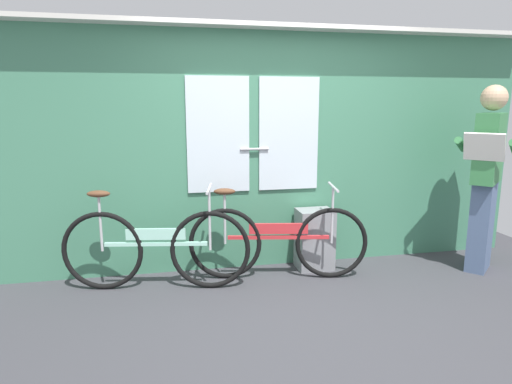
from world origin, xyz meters
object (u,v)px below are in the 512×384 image
at_px(bicycle_near_door, 156,248).
at_px(passenger_reading_newspaper, 486,175).
at_px(trash_bin_by_wall, 314,239).
at_px(bicycle_leaning_behind, 278,241).

height_order(bicycle_near_door, passenger_reading_newspaper, passenger_reading_newspaper).
bearing_deg(bicycle_near_door, passenger_reading_newspaper, 6.99).
relative_size(passenger_reading_newspaper, trash_bin_by_wall, 3.00).
bearing_deg(passenger_reading_newspaper, bicycle_leaning_behind, -47.19).
distance_m(bicycle_leaning_behind, trash_bin_by_wall, 0.47).
xyz_separation_m(bicycle_leaning_behind, trash_bin_by_wall, (0.43, 0.18, -0.07)).
bearing_deg(bicycle_near_door, bicycle_leaning_behind, 11.07).
xyz_separation_m(passenger_reading_newspaper, trash_bin_by_wall, (-1.60, 0.37, -0.66)).
distance_m(bicycle_leaning_behind, passenger_reading_newspaper, 2.13).
bearing_deg(bicycle_leaning_behind, bicycle_near_door, -168.19).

